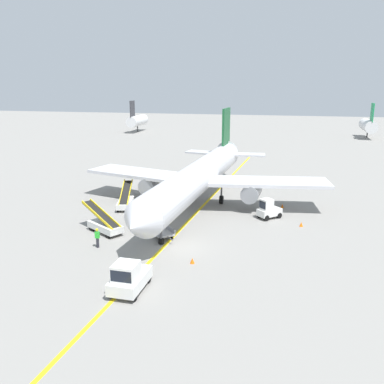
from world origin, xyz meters
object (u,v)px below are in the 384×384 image
at_px(pushback_tug, 129,278).
at_px(belt_loader_aft_hold, 126,201).
at_px(safety_cone_wingtip_left, 184,193).
at_px(safety_cone_wingtip_right, 301,224).
at_px(belt_loader_forward_hold, 104,224).
at_px(ground_crew_marshaller, 97,237).
at_px(airliner, 200,176).
at_px(safety_cone_nose_right, 192,261).
at_px(baggage_tug_near_wing, 268,210).
at_px(baggage_cart_loaded, 161,232).
at_px(safety_cone_nose_left, 282,206).

bearing_deg(pushback_tug, belt_loader_aft_hold, 112.83).
relative_size(safety_cone_wingtip_left, safety_cone_wingtip_right, 1.00).
relative_size(belt_loader_forward_hold, safety_cone_wingtip_left, 11.18).
xyz_separation_m(ground_crew_marshaller, safety_cone_wingtip_left, (2.91, 17.88, -0.69)).
bearing_deg(safety_cone_wingtip_left, belt_loader_aft_hold, -126.63).
relative_size(airliner, safety_cone_nose_right, 80.30).
bearing_deg(safety_cone_wingtip_right, baggage_tug_near_wing, 151.48).
height_order(baggage_tug_near_wing, ground_crew_marshaller, baggage_tug_near_wing).
distance_m(belt_loader_forward_hold, ground_crew_marshaller, 3.61).
bearing_deg(baggage_tug_near_wing, safety_cone_wingtip_left, 147.59).
xyz_separation_m(belt_loader_aft_hold, baggage_cart_loaded, (6.44, -7.56, -0.31)).
bearing_deg(baggage_cart_loaded, safety_cone_wingtip_right, 24.48).
height_order(airliner, safety_cone_nose_left, airliner).
bearing_deg(belt_loader_aft_hold, pushback_tug, -67.17).
height_order(airliner, pushback_tug, airliner).
bearing_deg(belt_loader_forward_hold, ground_crew_marshaller, -74.23).
bearing_deg(safety_cone_nose_left, airliner, -172.38).
distance_m(baggage_tug_near_wing, belt_loader_forward_hold, 16.45).
bearing_deg(ground_crew_marshaller, safety_cone_nose_right, -8.32).
height_order(baggage_cart_loaded, safety_cone_nose_left, baggage_cart_loaded).
bearing_deg(belt_loader_aft_hold, safety_cone_wingtip_left, 53.37).
bearing_deg(safety_cone_wingtip_left, belt_loader_forward_hold, -105.11).
distance_m(pushback_tug, safety_cone_nose_right, 6.12).
bearing_deg(baggage_cart_loaded, airliner, 82.40).
distance_m(airliner, baggage_tug_near_wing, 8.68).
bearing_deg(baggage_tug_near_wing, safety_cone_wingtip_right, -28.52).
bearing_deg(safety_cone_wingtip_left, safety_cone_wingtip_right, -31.53).
distance_m(safety_cone_nose_left, safety_cone_nose_right, 17.63).
height_order(safety_cone_nose_left, safety_cone_wingtip_right, same).
bearing_deg(safety_cone_nose_left, ground_crew_marshaller, -134.57).
xyz_separation_m(belt_loader_aft_hold, safety_cone_wingtip_right, (18.90, -1.89, -0.56)).
height_order(baggage_cart_loaded, safety_cone_nose_right, baggage_cart_loaded).
relative_size(baggage_tug_near_wing, belt_loader_forward_hold, 0.54).
relative_size(airliner, safety_cone_wingtip_left, 80.30).
bearing_deg(ground_crew_marshaller, belt_loader_forward_hold, 105.77).
distance_m(pushback_tug, belt_loader_aft_hold, 19.18).
height_order(pushback_tug, safety_cone_wingtip_left, pushback_tug).
bearing_deg(safety_cone_nose_left, baggage_tug_near_wing, -108.39).
bearing_deg(belt_loader_forward_hold, belt_loader_aft_hold, 97.83).
height_order(airliner, baggage_tug_near_wing, airliner).
bearing_deg(safety_cone_nose_left, belt_loader_aft_hold, -166.91).
height_order(airliner, safety_cone_wingtip_right, airliner).
height_order(belt_loader_forward_hold, safety_cone_wingtip_left, belt_loader_forward_hold).
distance_m(ground_crew_marshaller, safety_cone_wingtip_left, 18.13).
distance_m(belt_loader_aft_hold, baggage_cart_loaded, 9.93).
bearing_deg(safety_cone_nose_right, safety_cone_nose_left, 68.57).
bearing_deg(safety_cone_wingtip_left, ground_crew_marshaller, -99.25).
relative_size(ground_crew_marshaller, safety_cone_wingtip_left, 3.86).
xyz_separation_m(airliner, safety_cone_wingtip_right, (11.09, -4.61, -3.20)).
distance_m(belt_loader_forward_hold, belt_loader_aft_hold, 7.82).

